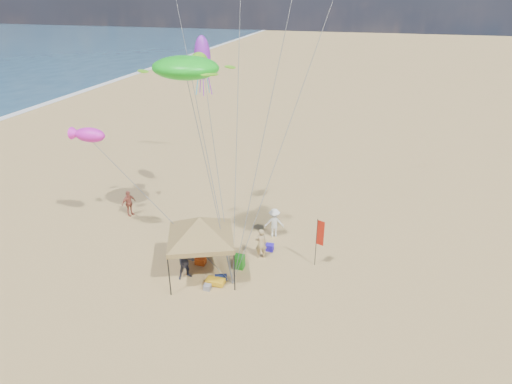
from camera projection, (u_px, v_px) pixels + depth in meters
ground at (239, 292)px, 20.84m from camera, size 280.00×280.00×0.00m
canopy_tent at (200, 219)px, 20.88m from camera, size 5.72×5.72×3.81m
feather_flag at (319, 235)px, 22.05m from camera, size 0.40×0.17×2.77m
cooler_red at (200, 261)px, 22.92m from camera, size 0.54×0.38×0.38m
cooler_blue at (269, 247)px, 24.14m from camera, size 0.54×0.38×0.38m
bag_navy at (221, 277)px, 21.63m from camera, size 0.69×0.54×0.36m
bag_orange at (200, 232)px, 25.62m from camera, size 0.54×0.69×0.36m
chair_green at (239, 262)px, 22.57m from camera, size 0.50×0.50×0.70m
chair_yellow at (186, 243)px, 24.26m from camera, size 0.50×0.50×0.70m
crate_grey at (207, 287)px, 20.99m from camera, size 0.34×0.30×0.28m
beach_cart at (215, 281)px, 21.30m from camera, size 0.90×0.50×0.24m
person_near_a at (261, 243)px, 23.21m from camera, size 0.75×0.64×1.75m
person_near_b at (186, 263)px, 21.53m from camera, size 1.11×1.09×1.81m
person_near_c at (274, 223)px, 25.23m from camera, size 1.28×0.94×1.78m
person_far_a at (129, 203)px, 27.59m from camera, size 0.80×1.09×1.72m
turtle_kite at (185, 68)px, 20.13m from camera, size 3.95×3.58×1.08m
fish_kite at (90, 135)px, 22.91m from camera, size 1.94×1.34×0.78m
squid_kite at (202, 58)px, 23.89m from camera, size 1.17×1.17×2.38m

